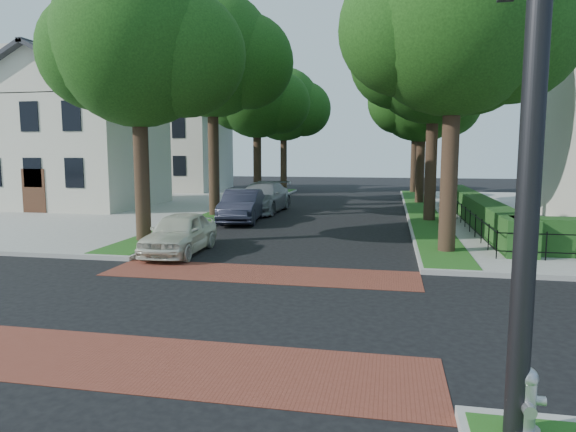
% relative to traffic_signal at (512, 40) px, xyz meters
% --- Properties ---
extents(ground, '(120.00, 120.00, 0.00)m').
position_rel_traffic_signal_xyz_m(ground, '(-4.89, 4.41, -4.71)').
color(ground, black).
rests_on(ground, ground).
extents(sidewalk_nw, '(30.00, 30.00, 0.15)m').
position_rel_traffic_signal_xyz_m(sidewalk_nw, '(-24.39, 23.41, -4.63)').
color(sidewalk_nw, gray).
rests_on(sidewalk_nw, ground).
extents(crosswalk_far, '(9.00, 2.20, 0.01)m').
position_rel_traffic_signal_xyz_m(crosswalk_far, '(-4.89, 7.61, -4.70)').
color(crosswalk_far, brown).
rests_on(crosswalk_far, ground).
extents(crosswalk_near, '(9.00, 2.20, 0.01)m').
position_rel_traffic_signal_xyz_m(crosswalk_near, '(-4.89, 1.21, -4.70)').
color(crosswalk_near, brown).
rests_on(crosswalk_near, ground).
extents(grass_strip_ne, '(1.60, 29.80, 0.02)m').
position_rel_traffic_signal_xyz_m(grass_strip_ne, '(0.51, 23.51, -4.55)').
color(grass_strip_ne, '#274C15').
rests_on(grass_strip_ne, sidewalk_ne).
extents(grass_strip_nw, '(1.60, 29.80, 0.02)m').
position_rel_traffic_signal_xyz_m(grass_strip_nw, '(-10.29, 23.51, -4.55)').
color(grass_strip_nw, '#274C15').
rests_on(grass_strip_nw, sidewalk_nw).
extents(tree_right_near, '(7.75, 6.67, 10.66)m').
position_rel_traffic_signal_xyz_m(tree_right_near, '(0.72, 11.65, 2.92)').
color(tree_right_near, black).
rests_on(tree_right_near, sidewalk_ne).
extents(tree_right_mid, '(8.25, 7.09, 11.22)m').
position_rel_traffic_signal_xyz_m(tree_right_mid, '(0.72, 19.66, 3.28)').
color(tree_right_mid, black).
rests_on(tree_right_mid, sidewalk_ne).
extents(tree_right_far, '(7.25, 6.23, 9.74)m').
position_rel_traffic_signal_xyz_m(tree_right_far, '(0.71, 28.64, 2.20)').
color(tree_right_far, black).
rests_on(tree_right_far, sidewalk_ne).
extents(tree_right_back, '(7.50, 6.45, 10.20)m').
position_rel_traffic_signal_xyz_m(tree_right_back, '(0.72, 37.64, 2.56)').
color(tree_right_back, black).
rests_on(tree_right_back, sidewalk_ne).
extents(tree_left_near, '(7.50, 6.45, 10.20)m').
position_rel_traffic_signal_xyz_m(tree_left_near, '(-10.28, 11.64, 2.56)').
color(tree_left_near, black).
rests_on(tree_left_near, sidewalk_nw).
extents(tree_left_mid, '(8.00, 6.88, 11.48)m').
position_rel_traffic_signal_xyz_m(tree_left_mid, '(-10.28, 19.66, 3.64)').
color(tree_left_mid, black).
rests_on(tree_left_mid, sidewalk_nw).
extents(tree_left_far, '(7.00, 6.02, 9.86)m').
position_rel_traffic_signal_xyz_m(tree_left_far, '(-10.29, 28.63, 2.41)').
color(tree_left_far, black).
rests_on(tree_left_far, sidewalk_nw).
extents(tree_left_back, '(7.75, 6.66, 10.44)m').
position_rel_traffic_signal_xyz_m(tree_left_back, '(-10.28, 37.65, 2.70)').
color(tree_left_back, black).
rests_on(tree_left_back, sidewalk_nw).
extents(hedge_main_road, '(1.00, 18.00, 1.20)m').
position_rel_traffic_signal_xyz_m(hedge_main_road, '(2.81, 19.41, -3.96)').
color(hedge_main_road, '#1D3F15').
rests_on(hedge_main_road, sidewalk_ne).
extents(fence_main_road, '(0.06, 18.00, 0.90)m').
position_rel_traffic_signal_xyz_m(fence_main_road, '(2.01, 19.41, -4.11)').
color(fence_main_road, black).
rests_on(fence_main_road, sidewalk_ne).
extents(house_left_near, '(10.00, 9.00, 10.14)m').
position_rel_traffic_signal_xyz_m(house_left_near, '(-20.38, 22.41, 0.33)').
color(house_left_near, beige).
rests_on(house_left_near, sidewalk_nw).
extents(house_left_far, '(10.00, 9.00, 10.14)m').
position_rel_traffic_signal_xyz_m(house_left_far, '(-20.38, 36.41, 0.33)').
color(house_left_far, beige).
rests_on(house_left_far, sidewalk_nw).
extents(traffic_signal, '(2.17, 2.00, 8.00)m').
position_rel_traffic_signal_xyz_m(traffic_signal, '(0.00, 0.00, 0.00)').
color(traffic_signal, black).
rests_on(traffic_signal, sidewalk_se).
extents(parked_car_front, '(1.82, 4.20, 1.41)m').
position_rel_traffic_signal_xyz_m(parked_car_front, '(-8.33, 9.99, -4.00)').
color(parked_car_front, silver).
rests_on(parked_car_front, ground).
extents(parked_car_middle, '(2.25, 5.03, 1.60)m').
position_rel_traffic_signal_xyz_m(parked_car_middle, '(-8.49, 18.07, -3.91)').
color(parked_car_middle, '#1E202E').
rests_on(parked_car_middle, ground).
extents(parked_car_rear, '(2.61, 5.99, 1.71)m').
position_rel_traffic_signal_xyz_m(parked_car_rear, '(-8.49, 22.19, -3.85)').
color(parked_car_rear, gray).
rests_on(parked_car_rear, ground).
extents(fire_hydrant, '(0.47, 0.49, 0.87)m').
position_rel_traffic_signal_xyz_m(fire_hydrant, '(0.31, -0.19, -4.14)').
color(fire_hydrant, '#9D9D9F').
rests_on(fire_hydrant, sidewalk_se).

